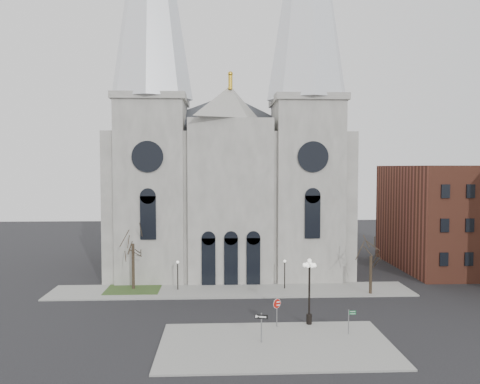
{
  "coord_description": "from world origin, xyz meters",
  "views": [
    {
      "loc": [
        -1.36,
        -40.28,
        13.83
      ],
      "look_at": [
        0.8,
        8.0,
        11.23
      ],
      "focal_mm": 35.0,
      "sensor_mm": 36.0,
      "label": 1
    }
  ],
  "objects_px": {
    "street_name_sign": "(350,320)",
    "one_way_sign": "(261,323)",
    "stop_sign": "(277,306)",
    "globe_lamp": "(309,283)"
  },
  "relations": [
    {
      "from": "stop_sign",
      "to": "globe_lamp",
      "type": "bearing_deg",
      "value": -2.3
    },
    {
      "from": "street_name_sign",
      "to": "one_way_sign",
      "type": "bearing_deg",
      "value": -170.02
    },
    {
      "from": "stop_sign",
      "to": "globe_lamp",
      "type": "distance_m",
      "value": 3.48
    },
    {
      "from": "stop_sign",
      "to": "one_way_sign",
      "type": "relative_size",
      "value": 1.06
    },
    {
      "from": "globe_lamp",
      "to": "one_way_sign",
      "type": "height_order",
      "value": "globe_lamp"
    },
    {
      "from": "one_way_sign",
      "to": "street_name_sign",
      "type": "bearing_deg",
      "value": 25.57
    },
    {
      "from": "stop_sign",
      "to": "street_name_sign",
      "type": "height_order",
      "value": "stop_sign"
    },
    {
      "from": "stop_sign",
      "to": "one_way_sign",
      "type": "xyz_separation_m",
      "value": [
        -1.65,
        -3.53,
        -0.2
      ]
    },
    {
      "from": "one_way_sign",
      "to": "stop_sign",
      "type": "bearing_deg",
      "value": 79.43
    },
    {
      "from": "globe_lamp",
      "to": "stop_sign",
      "type": "bearing_deg",
      "value": -169.42
    }
  ]
}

